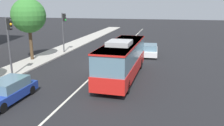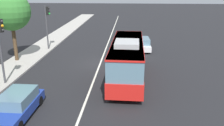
{
  "view_description": "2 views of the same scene",
  "coord_description": "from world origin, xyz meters",
  "px_view_note": "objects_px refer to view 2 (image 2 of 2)",
  "views": [
    {
      "loc": [
        -22.49,
        -6.31,
        6.25
      ],
      "look_at": [
        -4.48,
        -1.96,
        1.5
      ],
      "focal_mm": 36.68,
      "sensor_mm": 36.0,
      "label": 1
    },
    {
      "loc": [
        -22.8,
        -2.84,
        7.53
      ],
      "look_at": [
        -4.35,
        -1.5,
        1.53
      ],
      "focal_mm": 39.0,
      "sensor_mm": 36.0,
      "label": 2
    }
  ],
  "objects_px": {
    "sedan_blue": "(17,105)",
    "sedan_white": "(142,44)",
    "transit_bus": "(127,58)",
    "traffic_light_mid_block": "(47,20)",
    "traffic_light_near_corner": "(1,40)",
    "street_tree_kerbside_right": "(11,11)"
  },
  "relations": [
    {
      "from": "sedan_white",
      "to": "traffic_light_mid_block",
      "type": "bearing_deg",
      "value": 92.43
    },
    {
      "from": "sedan_blue",
      "to": "street_tree_kerbside_right",
      "type": "relative_size",
      "value": 0.65
    },
    {
      "from": "sedan_blue",
      "to": "sedan_white",
      "type": "bearing_deg",
      "value": 154.09
    },
    {
      "from": "sedan_blue",
      "to": "sedan_white",
      "type": "xyz_separation_m",
      "value": [
        16.16,
        -8.06,
        0.0
      ]
    },
    {
      "from": "transit_bus",
      "to": "traffic_light_near_corner",
      "type": "height_order",
      "value": "traffic_light_near_corner"
    },
    {
      "from": "transit_bus",
      "to": "sedan_white",
      "type": "bearing_deg",
      "value": -8.6
    },
    {
      "from": "sedan_blue",
      "to": "street_tree_kerbside_right",
      "type": "height_order",
      "value": "street_tree_kerbside_right"
    },
    {
      "from": "traffic_light_near_corner",
      "to": "sedan_blue",
      "type": "bearing_deg",
      "value": -51.55
    },
    {
      "from": "traffic_light_near_corner",
      "to": "traffic_light_mid_block",
      "type": "xyz_separation_m",
      "value": [
        10.58,
        -0.03,
        0.0
      ]
    },
    {
      "from": "sedan_blue",
      "to": "traffic_light_near_corner",
      "type": "distance_m",
      "value": 6.18
    },
    {
      "from": "transit_bus",
      "to": "street_tree_kerbside_right",
      "type": "xyz_separation_m",
      "value": [
        3.98,
        11.31,
        3.22
      ]
    },
    {
      "from": "transit_bus",
      "to": "street_tree_kerbside_right",
      "type": "bearing_deg",
      "value": 71.83
    },
    {
      "from": "traffic_light_near_corner",
      "to": "street_tree_kerbside_right",
      "type": "relative_size",
      "value": 0.75
    },
    {
      "from": "sedan_blue",
      "to": "sedan_white",
      "type": "distance_m",
      "value": 18.06
    },
    {
      "from": "sedan_blue",
      "to": "traffic_light_near_corner",
      "type": "xyz_separation_m",
      "value": [
        4.6,
        2.99,
        2.84
      ]
    },
    {
      "from": "transit_bus",
      "to": "traffic_light_near_corner",
      "type": "relative_size",
      "value": 1.93
    },
    {
      "from": "traffic_light_mid_block",
      "to": "sedan_blue",
      "type": "bearing_deg",
      "value": -76.26
    },
    {
      "from": "traffic_light_near_corner",
      "to": "transit_bus",
      "type": "bearing_deg",
      "value": 17.45
    },
    {
      "from": "transit_bus",
      "to": "sedan_blue",
      "type": "xyz_separation_m",
      "value": [
        -6.6,
        6.41,
        -1.09
      ]
    },
    {
      "from": "sedan_blue",
      "to": "street_tree_kerbside_right",
      "type": "distance_m",
      "value": 12.43
    },
    {
      "from": "traffic_light_near_corner",
      "to": "traffic_light_mid_block",
      "type": "distance_m",
      "value": 10.58
    },
    {
      "from": "sedan_white",
      "to": "street_tree_kerbside_right",
      "type": "height_order",
      "value": "street_tree_kerbside_right"
    }
  ]
}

